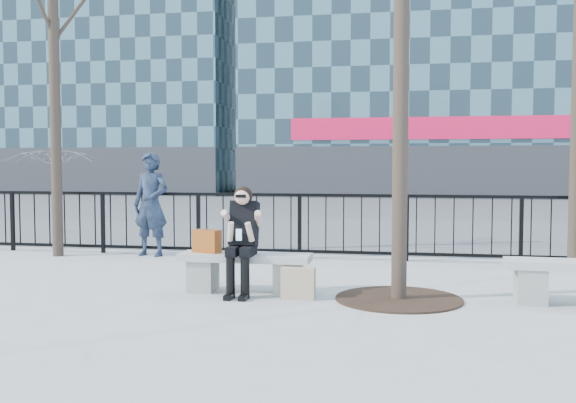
# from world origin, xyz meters

# --- Properties ---
(ground) EXTENTS (120.00, 120.00, 0.00)m
(ground) POSITION_xyz_m (0.00, 0.00, 0.00)
(ground) COLOR gray
(ground) RESTS_ON ground
(street_surface) EXTENTS (60.00, 23.00, 0.01)m
(street_surface) POSITION_xyz_m (0.00, 15.00, 0.00)
(street_surface) COLOR #474747
(street_surface) RESTS_ON ground
(railing) EXTENTS (14.00, 0.06, 1.10)m
(railing) POSITION_xyz_m (0.00, 3.00, 0.55)
(railing) COLOR black
(railing) RESTS_ON ground
(tree_grate) EXTENTS (1.50, 1.50, 0.02)m
(tree_grate) POSITION_xyz_m (1.90, -0.10, 0.01)
(tree_grate) COLOR black
(tree_grate) RESTS_ON ground
(bench_main) EXTENTS (1.65, 0.46, 0.49)m
(bench_main) POSITION_xyz_m (0.00, 0.00, 0.30)
(bench_main) COLOR slate
(bench_main) RESTS_ON ground
(seated_woman) EXTENTS (0.50, 0.64, 1.34)m
(seated_woman) POSITION_xyz_m (0.00, -0.16, 0.67)
(seated_woman) COLOR black
(seated_woman) RESTS_ON ground
(handbag) EXTENTS (0.38, 0.26, 0.29)m
(handbag) POSITION_xyz_m (-0.50, 0.02, 0.63)
(handbag) COLOR #974312
(handbag) RESTS_ON bench_main
(shopping_bag) EXTENTS (0.40, 0.16, 0.38)m
(shopping_bag) POSITION_xyz_m (0.72, -0.27, 0.19)
(shopping_bag) COLOR tan
(shopping_bag) RESTS_ON ground
(standing_man) EXTENTS (0.72, 0.54, 1.81)m
(standing_man) POSITION_xyz_m (-2.39, 2.80, 0.91)
(standing_man) COLOR black
(standing_man) RESTS_ON ground
(vendor_umbrella) EXTENTS (2.63, 2.66, 2.05)m
(vendor_umbrella) POSITION_xyz_m (-6.10, 5.97, 1.02)
(vendor_umbrella) COLOR yellow
(vendor_umbrella) RESTS_ON ground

